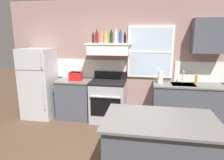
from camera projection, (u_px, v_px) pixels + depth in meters
name	position (u px, v px, depth m)	size (l,w,h in m)	color
back_wall	(123.00, 60.00, 4.57)	(5.40, 0.11, 2.70)	gray
refrigerator	(39.00, 83.00, 4.63)	(0.70, 0.72, 1.62)	#B7BABC
counter_left_of_stove	(75.00, 99.00, 4.63)	(0.79, 0.63, 0.91)	#474C56
toaster	(76.00, 76.00, 4.46)	(0.30, 0.20, 0.19)	red
stove_range	(108.00, 101.00, 4.46)	(0.76, 0.69, 1.09)	#9EA0A5
range_hood_shelf	(109.00, 49.00, 4.30)	(0.96, 0.52, 0.24)	white
bottle_brown_stout	(93.00, 39.00, 4.34)	(0.06, 0.06, 0.23)	#381E0F
bottle_red_label_wine	(97.00, 38.00, 4.29)	(0.07, 0.07, 0.28)	maroon
bottle_rose_pink	(102.00, 37.00, 4.29)	(0.07, 0.07, 0.29)	#C67F84
bottle_champagne_gold_foil	(106.00, 37.00, 4.20)	(0.08, 0.08, 0.31)	#B29333
bottle_dark_green_wine	(111.00, 37.00, 4.29)	(0.07, 0.07, 0.29)	#143819
bottle_clear_tall	(116.00, 37.00, 4.25)	(0.06, 0.06, 0.31)	silver
bottle_blue_liqueur	(120.00, 37.00, 4.16)	(0.07, 0.07, 0.29)	#1E478C
bottle_balsamic_dark	(125.00, 39.00, 4.21)	(0.06, 0.06, 0.23)	black
counter_right_with_sink	(186.00, 105.00, 4.22)	(1.43, 0.63, 0.91)	#474C56
sink_faucet	(183.00, 75.00, 4.19)	(0.03, 0.17, 0.28)	silver
paper_towel_roll	(160.00, 77.00, 4.18)	(0.11, 0.11, 0.27)	white
dish_soap_bottle	(196.00, 79.00, 4.16)	(0.06, 0.06, 0.18)	orange
kitchen_island	(159.00, 152.00, 2.51)	(1.40, 0.90, 0.91)	#474C56
upper_cabinet_right	(209.00, 36.00, 3.98)	(0.64, 0.32, 0.70)	#474C56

